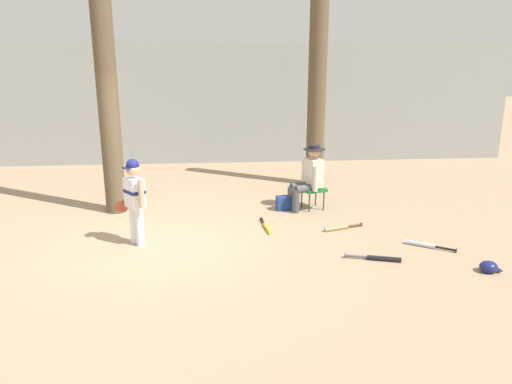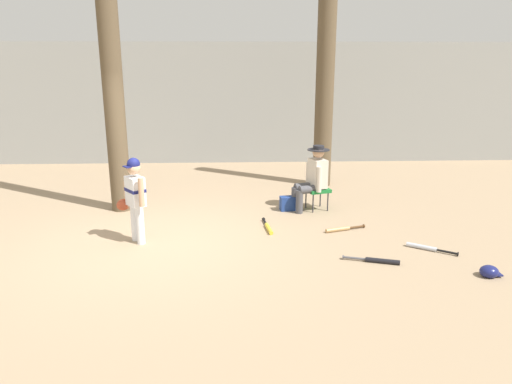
{
  "view_description": "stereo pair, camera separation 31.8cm",
  "coord_description": "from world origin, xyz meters",
  "px_view_note": "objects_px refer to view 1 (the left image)",
  "views": [
    {
      "loc": [
        0.92,
        -6.75,
        2.65
      ],
      "look_at": [
        1.52,
        0.15,
        0.75
      ],
      "focal_mm": 33.36,
      "sensor_mm": 36.0,
      "label": 1
    },
    {
      "loc": [
        1.23,
        -6.77,
        2.65
      ],
      "look_at": [
        1.52,
        0.15,
        0.75
      ],
      "focal_mm": 33.36,
      "sensor_mm": 36.0,
      "label": 2
    }
  ],
  "objects_px": {
    "young_ballplayer": "(134,196)",
    "bat_black_composite": "(379,258)",
    "bat_wood_tan": "(339,228)",
    "batting_helmet_navy": "(489,267)",
    "seated_spectator": "(309,176)",
    "bat_yellow_trainer": "(267,227)",
    "folding_stool": "(313,190)",
    "bat_aluminum_silver": "(424,245)",
    "tree_behind_spectator": "(317,99)",
    "handbag_beside_stool": "(286,203)",
    "tree_near_player": "(106,71)"
  },
  "relations": [
    {
      "from": "young_ballplayer",
      "to": "seated_spectator",
      "type": "height_order",
      "value": "young_ballplayer"
    },
    {
      "from": "seated_spectator",
      "to": "bat_wood_tan",
      "type": "height_order",
      "value": "seated_spectator"
    },
    {
      "from": "bat_black_composite",
      "to": "tree_behind_spectator",
      "type": "bearing_deg",
      "value": 90.38
    },
    {
      "from": "tree_near_player",
      "to": "young_ballplayer",
      "type": "xyz_separation_m",
      "value": [
        0.62,
        -1.69,
        -1.75
      ]
    },
    {
      "from": "bat_wood_tan",
      "to": "batting_helmet_navy",
      "type": "xyz_separation_m",
      "value": [
        1.53,
        -1.77,
        0.04
      ]
    },
    {
      "from": "batting_helmet_navy",
      "to": "bat_aluminum_silver",
      "type": "bearing_deg",
      "value": 116.75
    },
    {
      "from": "bat_yellow_trainer",
      "to": "batting_helmet_navy",
      "type": "height_order",
      "value": "batting_helmet_navy"
    },
    {
      "from": "tree_behind_spectator",
      "to": "handbag_beside_stool",
      "type": "relative_size",
      "value": 12.99
    },
    {
      "from": "young_ballplayer",
      "to": "bat_aluminum_silver",
      "type": "bearing_deg",
      "value": -6.7
    },
    {
      "from": "bat_aluminum_silver",
      "to": "seated_spectator",
      "type": "bearing_deg",
      "value": 124.19
    },
    {
      "from": "young_ballplayer",
      "to": "folding_stool",
      "type": "xyz_separation_m",
      "value": [
        3.0,
        1.53,
        -0.38
      ]
    },
    {
      "from": "bat_black_composite",
      "to": "bat_aluminum_silver",
      "type": "xyz_separation_m",
      "value": [
        0.83,
        0.43,
        0.0
      ]
    },
    {
      "from": "handbag_beside_stool",
      "to": "bat_aluminum_silver",
      "type": "xyz_separation_m",
      "value": [
        1.78,
        -2.01,
        -0.1
      ]
    },
    {
      "from": "tree_behind_spectator",
      "to": "young_ballplayer",
      "type": "relative_size",
      "value": 3.38
    },
    {
      "from": "bat_wood_tan",
      "to": "batting_helmet_navy",
      "type": "relative_size",
      "value": 2.49
    },
    {
      "from": "tree_behind_spectator",
      "to": "handbag_beside_stool",
      "type": "distance_m",
      "value": 2.72
    },
    {
      "from": "folding_stool",
      "to": "young_ballplayer",
      "type": "bearing_deg",
      "value": -152.93
    },
    {
      "from": "handbag_beside_stool",
      "to": "bat_wood_tan",
      "type": "xyz_separation_m",
      "value": [
        0.71,
        -1.16,
        -0.1
      ]
    },
    {
      "from": "tree_behind_spectator",
      "to": "bat_yellow_trainer",
      "type": "distance_m",
      "value": 3.71
    },
    {
      "from": "folding_stool",
      "to": "batting_helmet_navy",
      "type": "xyz_separation_m",
      "value": [
        1.73,
        -2.95,
        -0.3
      ]
    },
    {
      "from": "folding_stool",
      "to": "bat_black_composite",
      "type": "distance_m",
      "value": 2.52
    },
    {
      "from": "tree_near_player",
      "to": "batting_helmet_navy",
      "type": "height_order",
      "value": "tree_near_player"
    },
    {
      "from": "folding_stool",
      "to": "bat_wood_tan",
      "type": "relative_size",
      "value": 0.72
    },
    {
      "from": "bat_wood_tan",
      "to": "batting_helmet_navy",
      "type": "bearing_deg",
      "value": -49.13
    },
    {
      "from": "folding_stool",
      "to": "handbag_beside_stool",
      "type": "xyz_separation_m",
      "value": [
        -0.51,
        -0.02,
        -0.23
      ]
    },
    {
      "from": "young_ballplayer",
      "to": "batting_helmet_navy",
      "type": "xyz_separation_m",
      "value": [
        4.73,
        -1.42,
        -0.68
      ]
    },
    {
      "from": "bat_yellow_trainer",
      "to": "bat_black_composite",
      "type": "xyz_separation_m",
      "value": [
        1.41,
        -1.4,
        0.0
      ]
    },
    {
      "from": "bat_yellow_trainer",
      "to": "bat_aluminum_silver",
      "type": "height_order",
      "value": "same"
    },
    {
      "from": "young_ballplayer",
      "to": "seated_spectator",
      "type": "bearing_deg",
      "value": 27.36
    },
    {
      "from": "handbag_beside_stool",
      "to": "bat_black_composite",
      "type": "bearing_deg",
      "value": -68.78
    },
    {
      "from": "tree_behind_spectator",
      "to": "bat_wood_tan",
      "type": "relative_size",
      "value": 6.36
    },
    {
      "from": "handbag_beside_stool",
      "to": "batting_helmet_navy",
      "type": "xyz_separation_m",
      "value": [
        2.24,
        -2.93,
        -0.06
      ]
    },
    {
      "from": "handbag_beside_stool",
      "to": "bat_black_composite",
      "type": "relative_size",
      "value": 0.45
    },
    {
      "from": "seated_spectator",
      "to": "bat_yellow_trainer",
      "type": "xyz_separation_m",
      "value": [
        -0.88,
        -1.03,
        -0.61
      ]
    },
    {
      "from": "seated_spectator",
      "to": "tree_near_player",
      "type": "bearing_deg",
      "value": 176.99
    },
    {
      "from": "tree_behind_spectator",
      "to": "batting_helmet_navy",
      "type": "bearing_deg",
      "value": -74.57
    },
    {
      "from": "tree_behind_spectator",
      "to": "bat_aluminum_silver",
      "type": "height_order",
      "value": "tree_behind_spectator"
    },
    {
      "from": "tree_near_player",
      "to": "young_ballplayer",
      "type": "distance_m",
      "value": 2.51
    },
    {
      "from": "handbag_beside_stool",
      "to": "batting_helmet_navy",
      "type": "height_order",
      "value": "handbag_beside_stool"
    },
    {
      "from": "tree_behind_spectator",
      "to": "folding_stool",
      "type": "bearing_deg",
      "value": -102.54
    },
    {
      "from": "young_ballplayer",
      "to": "folding_stool",
      "type": "bearing_deg",
      "value": 27.07
    },
    {
      "from": "handbag_beside_stool",
      "to": "bat_black_composite",
      "type": "height_order",
      "value": "handbag_beside_stool"
    },
    {
      "from": "folding_stool",
      "to": "tree_behind_spectator",
      "type": "bearing_deg",
      "value": 77.46
    },
    {
      "from": "bat_aluminum_silver",
      "to": "bat_black_composite",
      "type": "bearing_deg",
      "value": -152.51
    },
    {
      "from": "bat_wood_tan",
      "to": "bat_aluminum_silver",
      "type": "bearing_deg",
      "value": -38.53
    },
    {
      "from": "tree_near_player",
      "to": "handbag_beside_stool",
      "type": "height_order",
      "value": "tree_near_player"
    },
    {
      "from": "folding_stool",
      "to": "bat_aluminum_silver",
      "type": "xyz_separation_m",
      "value": [
        1.27,
        -2.03,
        -0.33
      ]
    },
    {
      "from": "tree_near_player",
      "to": "bat_wood_tan",
      "type": "relative_size",
      "value": 7.88
    },
    {
      "from": "young_ballplayer",
      "to": "bat_black_composite",
      "type": "relative_size",
      "value": 1.74
    },
    {
      "from": "seated_spectator",
      "to": "batting_helmet_navy",
      "type": "distance_m",
      "value": 3.49
    }
  ]
}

